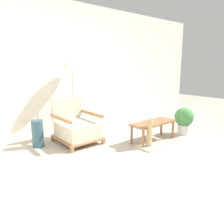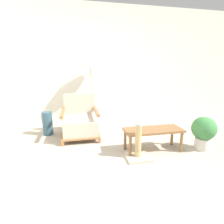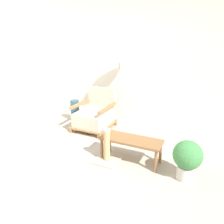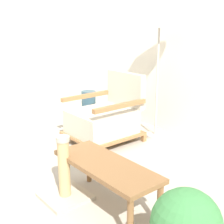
# 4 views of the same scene
# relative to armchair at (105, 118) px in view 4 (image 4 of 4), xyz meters

# --- Properties ---
(wall_back) EXTENTS (8.00, 0.06, 2.70)m
(wall_back) POSITION_rel_armchair_xyz_m (0.54, 0.89, 1.07)
(wall_back) COLOR silver
(wall_back) RESTS_ON ground_plane
(armchair) EXTENTS (0.69, 0.80, 0.80)m
(armchair) POSITION_rel_armchair_xyz_m (0.00, 0.00, 0.00)
(armchair) COLOR olive
(armchair) RESTS_ON ground_plane
(floor_lamp) EXTENTS (0.42, 0.42, 1.60)m
(floor_lamp) POSITION_rel_armchair_xyz_m (0.29, 0.58, 1.13)
(floor_lamp) COLOR #B7B2A8
(floor_lamp) RESTS_ON ground_plane
(coffee_table) EXTENTS (0.93, 0.36, 0.37)m
(coffee_table) POSITION_rel_armchair_xyz_m (1.13, -0.88, 0.04)
(coffee_table) COLOR brown
(coffee_table) RESTS_ON ground_plane
(vase) EXTENTS (0.20, 0.20, 0.47)m
(vase) POSITION_rel_armchair_xyz_m (-0.64, 0.21, -0.05)
(vase) COLOR #2D4C5B
(vase) RESTS_ON ground_plane
(scratching_post) EXTENTS (0.36, 0.36, 0.54)m
(scratching_post) POSITION_rel_armchair_xyz_m (0.81, -1.06, -0.12)
(scratching_post) COLOR #B2A893
(scratching_post) RESTS_ON ground_plane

